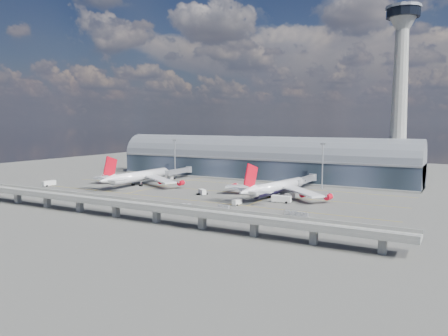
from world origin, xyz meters
The scene contains 20 objects.
ground centered at (0.00, 0.00, 0.00)m, with size 500.00×500.00×0.00m, color #474744.
taxi_lines centered at (0.00, 22.11, 0.01)m, with size 200.00×80.12×0.01m.
terminal centered at (0.00, 77.99, 11.34)m, with size 200.00×30.00×28.00m.
control_tower centered at (85.00, 83.00, 51.64)m, with size 19.00×19.00×103.00m.
guideway centered at (0.00, -55.00, 5.29)m, with size 220.00×8.50×7.20m.
floodlight_mast_left centered at (-50.00, 55.00, 13.63)m, with size 3.00×0.70×25.70m.
floodlight_mast_right centered at (50.00, 55.00, 13.63)m, with size 3.00×0.70×25.70m.
airliner_left centered at (-48.19, 15.58, 5.52)m, with size 60.25×63.27×19.31m.
airliner_right centered at (38.09, 16.90, 4.93)m, with size 57.14×59.77×19.00m.
jet_bridge_left centered at (-44.74, 53.12, 5.18)m, with size 4.40×28.00×7.25m.
jet_bridge_right centered at (41.83, 51.18, 5.18)m, with size 4.40×32.00×7.25m.
service_truck_0 centered at (-92.60, -11.30, 1.62)m, with size 3.59×7.85×3.13m.
service_truck_1 centered at (2.13, 5.67, 1.46)m, with size 5.43×4.72×2.90m.
service_truck_2 centered at (45.60, 5.18, 1.69)m, with size 9.19×3.47×3.25m.
service_truck_3 centered at (30.40, -10.06, 1.34)m, with size 2.58×5.57×2.62m.
service_truck_4 centered at (45.49, 16.66, 1.46)m, with size 4.04×5.47×2.89m.
service_truck_5 centered at (-48.22, 47.04, 1.53)m, with size 6.36×5.66×3.00m.
cargo_train_0 centered at (13.45, -25.50, 0.79)m, with size 4.64×2.51×1.51m.
cargo_train_1 centered at (61.53, -18.95, 0.89)m, with size 10.36×2.69×1.71m.
cargo_train_2 centered at (30.34, -22.39, 0.97)m, with size 5.60×2.19×1.86m.
Camera 1 is at (119.33, -181.82, 37.08)m, focal length 35.00 mm.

